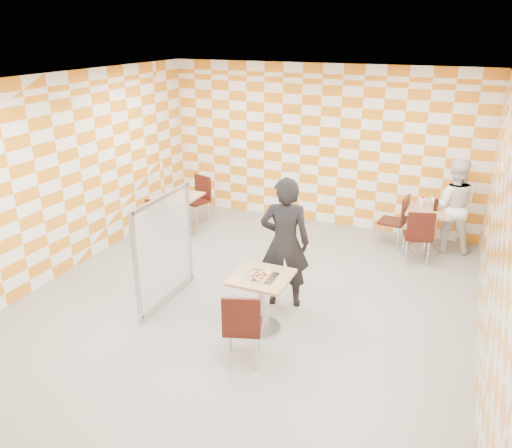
# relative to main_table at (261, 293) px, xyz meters

# --- Properties ---
(room_shell) EXTENTS (7.00, 7.00, 7.00)m
(room_shell) POSITION_rel_main_table_xyz_m (-0.44, 0.98, 0.99)
(room_shell) COLOR gray
(room_shell) RESTS_ON ground
(main_table) EXTENTS (0.70, 0.70, 0.75)m
(main_table) POSITION_rel_main_table_xyz_m (0.00, 0.00, 0.00)
(main_table) COLOR tan
(main_table) RESTS_ON ground
(second_table) EXTENTS (0.70, 0.70, 0.75)m
(second_table) POSITION_rel_main_table_xyz_m (1.68, 3.29, 0.00)
(second_table) COLOR tan
(second_table) RESTS_ON ground
(empty_table) EXTENTS (0.70, 0.70, 0.75)m
(empty_table) POSITION_rel_main_table_xyz_m (-2.56, 2.32, 0.00)
(empty_table) COLOR tan
(empty_table) RESTS_ON ground
(chair_main_front) EXTENTS (0.54, 0.54, 0.92)m
(chair_main_front) POSITION_rel_main_table_xyz_m (0.09, -0.77, 0.04)
(chair_main_front) COLOR #36100A
(chair_main_front) RESTS_ON ground
(chair_second_front) EXTENTS (0.51, 0.52, 0.92)m
(chair_second_front) POSITION_rel_main_table_xyz_m (1.60, 2.70, 0.04)
(chair_second_front) COLOR #36100A
(chair_second_front) RESTS_ON ground
(chair_second_side) EXTENTS (0.47, 0.47, 0.92)m
(chair_second_side) POSITION_rel_main_table_xyz_m (1.20, 3.28, 0.04)
(chair_second_side) COLOR #36100A
(chair_second_side) RESTS_ON ground
(chair_empty_near) EXTENTS (0.52, 0.53, 0.92)m
(chair_empty_near) POSITION_rel_main_table_xyz_m (-2.53, 1.62, 0.04)
(chair_empty_near) COLOR #36100A
(chair_empty_near) RESTS_ON ground
(chair_empty_far) EXTENTS (0.53, 0.54, 0.92)m
(chair_empty_far) POSITION_rel_main_table_xyz_m (-2.54, 2.99, 0.04)
(chair_empty_far) COLOR #36100A
(chair_empty_far) RESTS_ON ground
(partition) EXTENTS (0.08, 1.38, 1.55)m
(partition) POSITION_rel_main_table_xyz_m (-1.48, 0.14, 0.28)
(partition) COLOR white
(partition) RESTS_ON ground
(man_dark) EXTENTS (0.76, 0.60, 1.83)m
(man_dark) POSITION_rel_main_table_xyz_m (0.05, 0.70, 0.40)
(man_dark) COLOR black
(man_dark) RESTS_ON ground
(man_white) EXTENTS (0.84, 0.69, 1.61)m
(man_white) POSITION_rel_main_table_xyz_m (2.03, 3.48, 0.30)
(man_white) COLOR white
(man_white) RESTS_ON ground
(pizza_on_foil) EXTENTS (0.40, 0.40, 0.04)m
(pizza_on_foil) POSITION_rel_main_table_xyz_m (-0.00, -0.02, 0.26)
(pizza_on_foil) COLOR silver
(pizza_on_foil) RESTS_ON main_table
(sport_bottle) EXTENTS (0.06, 0.06, 0.20)m
(sport_bottle) POSITION_rel_main_table_xyz_m (1.55, 3.37, 0.33)
(sport_bottle) COLOR white
(sport_bottle) RESTS_ON second_table
(soda_bottle) EXTENTS (0.07, 0.07, 0.23)m
(soda_bottle) POSITION_rel_main_table_xyz_m (1.78, 3.28, 0.34)
(soda_bottle) COLOR black
(soda_bottle) RESTS_ON second_table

